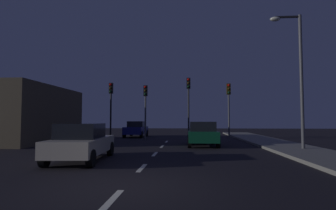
{
  "coord_description": "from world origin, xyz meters",
  "views": [
    {
      "loc": [
        1.58,
        -6.82,
        1.68
      ],
      "look_at": [
        0.08,
        14.44,
        2.86
      ],
      "focal_mm": 28.79,
      "sensor_mm": 36.0,
      "label": 1
    }
  ],
  "objects_px": {
    "traffic_signal_far_right": "(229,100)",
    "car_oncoming_far": "(136,129)",
    "traffic_signal_center_left": "(145,101)",
    "traffic_signal_center_right": "(189,97)",
    "car_stopped_ahead": "(202,134)",
    "street_lamp_right": "(297,69)",
    "car_adjacent_lane": "(82,142)",
    "traffic_signal_far_left": "(111,100)"
  },
  "relations": [
    {
      "from": "traffic_signal_far_left",
      "to": "car_oncoming_far",
      "type": "height_order",
      "value": "traffic_signal_far_left"
    },
    {
      "from": "car_adjacent_lane",
      "to": "traffic_signal_far_left",
      "type": "bearing_deg",
      "value": 100.46
    },
    {
      "from": "traffic_signal_center_left",
      "to": "car_oncoming_far",
      "type": "height_order",
      "value": "traffic_signal_center_left"
    },
    {
      "from": "car_adjacent_lane",
      "to": "street_lamp_right",
      "type": "bearing_deg",
      "value": 21.89
    },
    {
      "from": "car_oncoming_far",
      "to": "car_adjacent_lane",
      "type": "bearing_deg",
      "value": -87.44
    },
    {
      "from": "traffic_signal_center_left",
      "to": "traffic_signal_far_right",
      "type": "relative_size",
      "value": 0.98
    },
    {
      "from": "car_stopped_ahead",
      "to": "car_adjacent_lane",
      "type": "height_order",
      "value": "car_stopped_ahead"
    },
    {
      "from": "traffic_signal_center_right",
      "to": "street_lamp_right",
      "type": "relative_size",
      "value": 0.69
    },
    {
      "from": "car_stopped_ahead",
      "to": "car_adjacent_lane",
      "type": "relative_size",
      "value": 0.87
    },
    {
      "from": "traffic_signal_far_right",
      "to": "street_lamp_right",
      "type": "xyz_separation_m",
      "value": [
        2.54,
        -7.38,
        1.16
      ]
    },
    {
      "from": "traffic_signal_center_left",
      "to": "traffic_signal_far_right",
      "type": "bearing_deg",
      "value": 0.0
    },
    {
      "from": "traffic_signal_far_right",
      "to": "car_stopped_ahead",
      "type": "bearing_deg",
      "value": -116.96
    },
    {
      "from": "car_adjacent_lane",
      "to": "street_lamp_right",
      "type": "relative_size",
      "value": 0.6
    },
    {
      "from": "traffic_signal_far_left",
      "to": "car_stopped_ahead",
      "type": "relative_size",
      "value": 1.25
    },
    {
      "from": "car_stopped_ahead",
      "to": "car_adjacent_lane",
      "type": "bearing_deg",
      "value": -128.34
    },
    {
      "from": "car_stopped_ahead",
      "to": "street_lamp_right",
      "type": "distance_m",
      "value": 6.7
    },
    {
      "from": "street_lamp_right",
      "to": "car_adjacent_lane",
      "type": "bearing_deg",
      "value": -158.11
    },
    {
      "from": "traffic_signal_far_left",
      "to": "street_lamp_right",
      "type": "distance_m",
      "value": 14.49
    },
    {
      "from": "traffic_signal_center_left",
      "to": "car_oncoming_far",
      "type": "relative_size",
      "value": 1.12
    },
    {
      "from": "traffic_signal_center_right",
      "to": "car_adjacent_lane",
      "type": "bearing_deg",
      "value": -111.15
    },
    {
      "from": "street_lamp_right",
      "to": "traffic_signal_far_right",
      "type": "bearing_deg",
      "value": 109.01
    },
    {
      "from": "car_adjacent_lane",
      "to": "car_oncoming_far",
      "type": "distance_m",
      "value": 15.55
    },
    {
      "from": "traffic_signal_center_right",
      "to": "traffic_signal_far_right",
      "type": "distance_m",
      "value": 3.31
    },
    {
      "from": "traffic_signal_center_right",
      "to": "street_lamp_right",
      "type": "bearing_deg",
      "value": -51.64
    },
    {
      "from": "street_lamp_right",
      "to": "traffic_signal_center_right",
      "type": "bearing_deg",
      "value": 128.36
    },
    {
      "from": "traffic_signal_far_left",
      "to": "car_stopped_ahead",
      "type": "xyz_separation_m",
      "value": [
        7.44,
        -4.8,
        -2.6
      ]
    },
    {
      "from": "traffic_signal_center_right",
      "to": "car_adjacent_lane",
      "type": "xyz_separation_m",
      "value": [
        -4.46,
        -11.52,
        -2.85
      ]
    },
    {
      "from": "car_adjacent_lane",
      "to": "car_oncoming_far",
      "type": "bearing_deg",
      "value": 92.56
    },
    {
      "from": "traffic_signal_far_left",
      "to": "traffic_signal_center_right",
      "type": "bearing_deg",
      "value": 0.01
    },
    {
      "from": "car_stopped_ahead",
      "to": "traffic_signal_far_right",
      "type": "bearing_deg",
      "value": 63.04
    },
    {
      "from": "traffic_signal_far_right",
      "to": "car_stopped_ahead",
      "type": "relative_size",
      "value": 1.21
    },
    {
      "from": "car_stopped_ahead",
      "to": "street_lamp_right",
      "type": "relative_size",
      "value": 0.52
    },
    {
      "from": "traffic_signal_far_right",
      "to": "car_stopped_ahead",
      "type": "xyz_separation_m",
      "value": [
        -2.44,
        -4.8,
        -2.5
      ]
    },
    {
      "from": "traffic_signal_far_right",
      "to": "car_oncoming_far",
      "type": "relative_size",
      "value": 1.14
    },
    {
      "from": "traffic_signal_center_left",
      "to": "car_adjacent_lane",
      "type": "distance_m",
      "value": 11.81
    },
    {
      "from": "car_adjacent_lane",
      "to": "street_lamp_right",
      "type": "xyz_separation_m",
      "value": [
        10.3,
        4.14,
        3.68
      ]
    },
    {
      "from": "traffic_signal_far_left",
      "to": "car_oncoming_far",
      "type": "relative_size",
      "value": 1.18
    },
    {
      "from": "traffic_signal_far_left",
      "to": "traffic_signal_center_right",
      "type": "height_order",
      "value": "traffic_signal_center_right"
    },
    {
      "from": "traffic_signal_center_left",
      "to": "traffic_signal_center_right",
      "type": "height_order",
      "value": "traffic_signal_center_right"
    },
    {
      "from": "traffic_signal_center_left",
      "to": "car_stopped_ahead",
      "type": "distance_m",
      "value": 7.0
    },
    {
      "from": "traffic_signal_far_left",
      "to": "traffic_signal_far_right",
      "type": "relative_size",
      "value": 1.03
    },
    {
      "from": "car_stopped_ahead",
      "to": "car_oncoming_far",
      "type": "relative_size",
      "value": 0.95
    }
  ]
}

